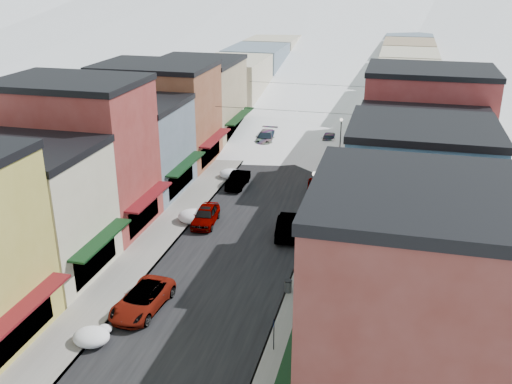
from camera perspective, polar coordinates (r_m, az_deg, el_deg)
The scene contains 35 objects.
road at distance 82.33m, azimuth 5.83°, elevation 7.07°, with size 10.00×160.00×0.01m, color black.
sidewalk_left at distance 83.46m, azimuth 1.32°, elevation 7.43°, with size 3.20×160.00×0.15m, color gray.
sidewalk_right at distance 81.67m, azimuth 10.45°, elevation 6.76°, with size 3.20×160.00×0.15m, color gray.
curb_left at distance 83.14m, azimuth 2.37°, elevation 7.36°, with size 0.10×160.00×0.15m, color slate.
curb_right at distance 81.78m, azimuth 9.36°, elevation 6.85°, with size 0.10×160.00×0.15m, color slate.
bldg_l_cream at distance 42.81m, azimuth -21.98°, elevation -1.74°, with size 11.30×8.20×9.50m.
bldg_l_brick_near at distance 48.77m, azimuth -17.41°, elevation 3.54°, with size 12.30×8.20×12.50m.
bldg_l_grayblue at distance 56.12m, azimuth -12.40°, elevation 4.48°, with size 11.30×9.20×9.00m.
bldg_l_brick_far at distance 64.12m, azimuth -9.79°, elevation 7.74°, with size 13.30×9.20×11.00m.
bldg_l_tan at distance 72.90m, azimuth -5.91°, elevation 9.20°, with size 11.30×11.20×10.00m.
bldg_r_brick_near at distance 26.33m, azimuth 17.58°, elevation -12.56°, with size 12.30×9.20×12.50m.
bldg_r_green at distance 34.81m, azimuth 15.86°, elevation -6.34°, with size 11.30×9.20×9.50m.
bldg_r_blue at distance 42.82m, azimuth 15.77°, elevation -0.20°, with size 11.30×9.20×10.50m.
bldg_r_cream at distance 51.56m, azimuth 16.13°, elevation 2.59°, with size 12.30×9.20×9.00m.
bldg_r_brick_far at distance 59.87m, azimuth 16.58°, elevation 6.40°, with size 13.30×9.20×11.50m.
bldg_r_tan at distance 69.77m, azimuth 15.46°, elevation 7.76°, with size 11.30×11.20×9.50m.
distant_blocks at distance 103.86m, azimuth 7.86°, elevation 12.28°, with size 34.00×55.00×8.00m.
overhead_cables at distance 68.87m, azimuth 4.45°, elevation 9.54°, with size 16.40×15.04×0.04m.
car_white_suv at distance 37.82m, azimuth -11.31°, elevation -10.50°, with size 2.49×5.40×1.50m, color white.
car_silver_sedan at distance 48.90m, azimuth -5.06°, elevation -2.35°, with size 1.84×4.57×1.56m, color gray.
car_dark_hatch at distance 56.93m, azimuth -1.83°, elevation 1.21°, with size 1.52×4.37×1.44m, color black.
car_silver_wagon at distance 70.67m, azimuth 1.00°, elevation 5.42°, with size 2.34×5.76×1.67m, color #A6A9AE.
car_green_sedan at distance 46.81m, azimuth 3.28°, elevation -3.34°, with size 1.80×5.16×1.70m, color black.
car_gray_suv at distance 55.85m, azimuth 6.04°, elevation 0.70°, with size 1.74×4.33×1.48m, color #9B9DA4.
car_black_sedan at distance 71.75m, azimuth 7.38°, elevation 5.38°, with size 1.95×4.80×1.39m, color black.
car_lane_silver at distance 72.98m, azimuth 2.96°, elevation 5.89°, with size 1.87×4.66×1.59m, color #9B9FA3.
car_lane_white at distance 86.92m, azimuth 7.83°, elevation 8.34°, with size 2.82×6.11×1.70m, color white.
parking_sign at distance 33.19m, azimuth 1.80°, elevation -13.79°, with size 0.06×0.28×2.08m.
trash_can at distance 38.87m, azimuth 3.22°, elevation -9.36°, with size 0.52×0.52×0.89m.
streetlamp_near at distance 47.38m, azimuth 5.81°, elevation 0.00°, with size 0.40×0.40×4.85m.
streetlamp_far at distance 66.31m, azimuth 8.47°, elevation 5.96°, with size 0.36×0.36×4.39m.
planter_far at distance 37.78m, azimuth 6.57°, elevation -10.71°, with size 0.36×0.36×0.65m, color #275628.
snow_pile_near at distance 35.71m, azimuth -16.03°, elevation -13.70°, with size 2.20×2.55×0.93m.
snow_pile_mid at distance 49.41m, azimuth -6.21°, elevation -2.43°, with size 2.69×2.85×1.14m.
snow_pile_far at distance 59.38m, azimuth -2.51°, elevation 1.83°, with size 2.36×2.65×1.00m.
Camera 1 is at (11.17, -18.91, 20.63)m, focal length 40.00 mm.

